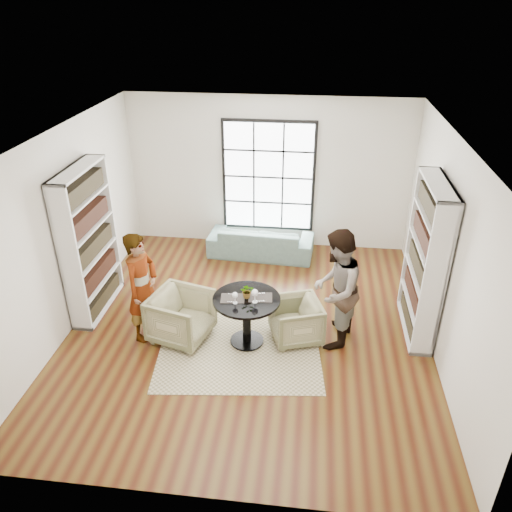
# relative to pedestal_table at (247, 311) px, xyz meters

# --- Properties ---
(ground) EXTENTS (6.00, 6.00, 0.00)m
(ground) POSITION_rel_pedestal_table_xyz_m (-0.02, 0.36, -0.57)
(ground) COLOR #573D14
(room_shell) EXTENTS (6.00, 6.01, 6.00)m
(room_shell) POSITION_rel_pedestal_table_xyz_m (-0.02, 0.90, 0.69)
(room_shell) COLOR silver
(room_shell) RESTS_ON ground
(rug) EXTENTS (2.58, 2.58, 0.01)m
(rug) POSITION_rel_pedestal_table_xyz_m (-0.11, 0.03, -0.56)
(rug) COLOR #BDAF8D
(rug) RESTS_ON ground
(pedestal_table) EXTENTS (0.98, 0.98, 0.78)m
(pedestal_table) POSITION_rel_pedestal_table_xyz_m (0.00, 0.00, 0.00)
(pedestal_table) COLOR black
(pedestal_table) RESTS_ON ground
(sofa) EXTENTS (2.08, 0.92, 0.59)m
(sofa) POSITION_rel_pedestal_table_xyz_m (-0.10, 2.81, -0.27)
(sofa) COLOR slate
(sofa) RESTS_ON ground
(armchair_left) EXTENTS (1.02, 1.00, 0.76)m
(armchair_left) POSITION_rel_pedestal_table_xyz_m (-0.99, 0.00, -0.19)
(armchair_left) COLOR tan
(armchair_left) RESTS_ON ground
(armchair_right) EXTENTS (0.90, 0.89, 0.65)m
(armchair_right) POSITION_rel_pedestal_table_xyz_m (0.71, 0.18, -0.24)
(armchair_right) COLOR #C1BF8A
(armchair_right) RESTS_ON ground
(person_left) EXTENTS (0.57, 0.71, 1.71)m
(person_left) POSITION_rel_pedestal_table_xyz_m (-1.54, 0.00, 0.29)
(person_left) COLOR gray
(person_left) RESTS_ON ground
(person_right) EXTENTS (0.89, 1.03, 1.83)m
(person_right) POSITION_rel_pedestal_table_xyz_m (1.26, 0.18, 0.35)
(person_right) COLOR gray
(person_right) RESTS_ON ground
(placemat_left) EXTENTS (0.36, 0.29, 0.01)m
(placemat_left) POSITION_rel_pedestal_table_xyz_m (-0.19, -0.03, 0.22)
(placemat_left) COLOR #282422
(placemat_left) RESTS_ON pedestal_table
(placemat_right) EXTENTS (0.36, 0.29, 0.01)m
(placemat_right) POSITION_rel_pedestal_table_xyz_m (0.20, 0.04, 0.22)
(placemat_right) COLOR #282422
(placemat_right) RESTS_ON pedestal_table
(cutlery_left) EXTENTS (0.16, 0.23, 0.01)m
(cutlery_left) POSITION_rel_pedestal_table_xyz_m (-0.19, -0.03, 0.23)
(cutlery_left) COLOR silver
(cutlery_left) RESTS_ON placemat_left
(cutlery_right) EXTENTS (0.16, 0.23, 0.01)m
(cutlery_right) POSITION_rel_pedestal_table_xyz_m (0.20, 0.04, 0.23)
(cutlery_right) COLOR silver
(cutlery_right) RESTS_ON placemat_right
(wine_glass_left) EXTENTS (0.08, 0.08, 0.18)m
(wine_glass_left) POSITION_rel_pedestal_table_xyz_m (-0.14, -0.14, 0.34)
(wine_glass_left) COLOR silver
(wine_glass_left) RESTS_ON pedestal_table
(wine_glass_right) EXTENTS (0.10, 0.10, 0.21)m
(wine_glass_right) POSITION_rel_pedestal_table_xyz_m (0.13, -0.09, 0.37)
(wine_glass_right) COLOR silver
(wine_glass_right) RESTS_ON pedestal_table
(flower_centerpiece) EXTENTS (0.22, 0.20, 0.21)m
(flower_centerpiece) POSITION_rel_pedestal_table_xyz_m (0.01, 0.03, 0.32)
(flower_centerpiece) COLOR gray
(flower_centerpiece) RESTS_ON pedestal_table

